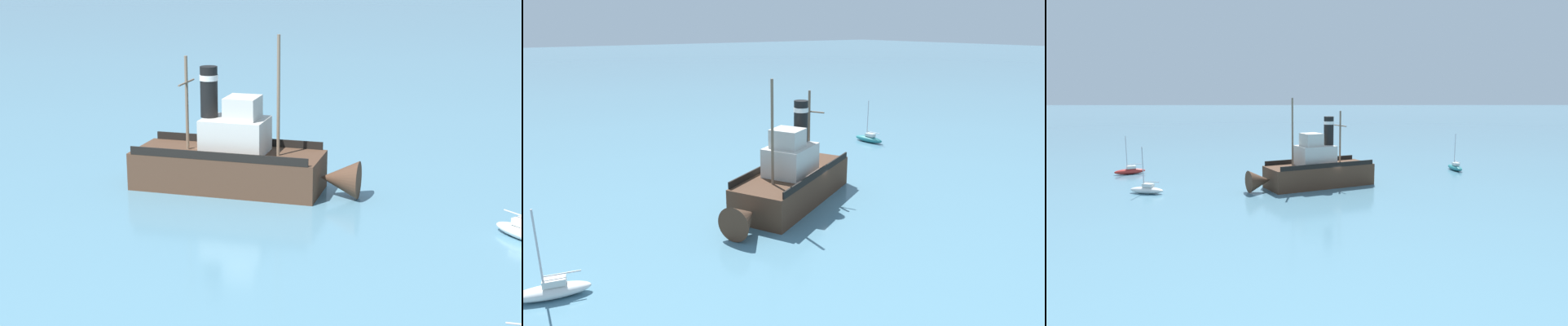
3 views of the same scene
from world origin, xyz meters
TOP-DOWN VIEW (x-y plane):
  - ground_plane at (0.00, 0.00)m, footprint 600.00×600.00m
  - old_tugboat at (0.28, 1.74)m, footprint 9.43×14.40m
  - sailboat_teal at (10.84, -17.55)m, footprint 3.90×1.50m
  - sailboat_white at (-3.33, 19.38)m, footprint 1.98×3.95m

SIDE VIEW (x-z plane):
  - ground_plane at x=0.00m, z-range 0.00..0.00m
  - sailboat_teal at x=10.84m, z-range -2.02..2.88m
  - sailboat_white at x=-3.33m, z-range -2.02..2.88m
  - old_tugboat at x=0.28m, z-range -3.12..6.78m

